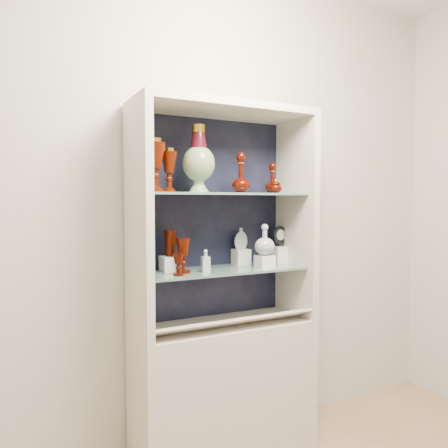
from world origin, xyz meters
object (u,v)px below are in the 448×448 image
clear_square_bottle (206,261)px  cameo_medallion (280,236)px  flat_flask (241,238)px  cobalt_goblet (145,256)px  ruby_goblet_tall (183,255)px  pedestal_lamp_left (169,170)px  ruby_decanter_b (272,177)px  enamel_urn (199,159)px  ruby_decanter_a (241,170)px  pedestal_lamp_right (156,165)px  clear_round_decanter (265,240)px  lidded_bowl (275,186)px  ruby_goblet_small (178,264)px  ruby_pitcher (170,243)px

clear_square_bottle → cameo_medallion: cameo_medallion is taller
flat_flask → clear_square_bottle: bearing=-158.6°
cobalt_goblet → ruby_goblet_tall: 0.20m
cobalt_goblet → flat_flask: flat_flask is taller
pedestal_lamp_left → cobalt_goblet: (-0.12, 0.02, -0.44)m
pedestal_lamp_left → ruby_decanter_b: bearing=3.8°
enamel_urn → ruby_goblet_tall: size_ratio=1.93×
ruby_decanter_a → clear_square_bottle: bearing=-179.7°
ruby_decanter_b → cobalt_goblet: 0.88m
pedestal_lamp_right → ruby_goblet_tall: size_ratio=1.43×
ruby_decanter_a → ruby_decanter_b: 0.26m
enamel_urn → cobalt_goblet: size_ratio=1.85×
ruby_decanter_a → clear_round_decanter: ruby_decanter_a is taller
pedestal_lamp_left → cameo_medallion: (0.74, 0.09, -0.37)m
ruby_decanter_a → clear_round_decanter: (0.15, -0.01, -0.39)m
pedestal_lamp_right → ruby_decanter_a: size_ratio=1.05×
ruby_decanter_a → lidded_bowl: (0.22, -0.01, -0.08)m
ruby_goblet_small → ruby_decanter_a: bearing=5.2°
ruby_goblet_tall → flat_flask: bearing=18.0°
ruby_decanter_a → ruby_pitcher: ruby_decanter_a is taller
cameo_medallion → cobalt_goblet: bearing=172.4°
ruby_goblet_tall → ruby_pitcher: ruby_pitcher is taller
flat_flask → ruby_goblet_small: bearing=-164.1°
enamel_urn → ruby_goblet_tall: (-0.09, -0.00, -0.51)m
enamel_urn → lidded_bowl: size_ratio=4.27×
pedestal_lamp_left → clear_round_decanter: size_ratio=1.32×
ruby_goblet_small → flat_flask: (0.47, 0.20, 0.10)m
flat_flask → lidded_bowl: bearing=-61.5°
ruby_goblet_small → cameo_medallion: bearing=12.1°
ruby_decanter_b → cobalt_goblet: (-0.78, -0.02, -0.42)m
clear_round_decanter → pedestal_lamp_right: bearing=-179.6°
ruby_decanter_b → flat_flask: size_ratio=1.47×
cobalt_goblet → ruby_goblet_small: cobalt_goblet is taller
pedestal_lamp_right → ruby_decanter_a: bearing=2.1°
ruby_decanter_b → cameo_medallion: bearing=28.8°
ruby_decanter_a → ruby_decanter_b: (0.25, 0.07, -0.03)m
cobalt_goblet → clear_round_decanter: bearing=-5.5°
ruby_pitcher → flat_flask: size_ratio=1.09×
cobalt_goblet → pedestal_lamp_left: bearing=-11.0°
pedestal_lamp_right → ruby_pitcher: 0.44m
ruby_decanter_a → enamel_urn: bearing=173.2°
ruby_decanter_a → clear_round_decanter: size_ratio=1.48×
lidded_bowl → ruby_goblet_tall: bearing=176.0°
pedestal_lamp_right → cameo_medallion: bearing=9.5°
ruby_goblet_small → clear_square_bottle: 0.17m
ruby_decanter_a → ruby_pitcher: (-0.37, 0.12, -0.39)m
clear_round_decanter → pedestal_lamp_left: bearing=175.7°
pedestal_lamp_right → lidded_bowl: bearing=0.5°
enamel_urn → clear_square_bottle: size_ratio=2.94×
enamel_urn → ruby_goblet_small: bearing=-155.9°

